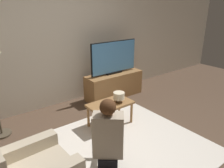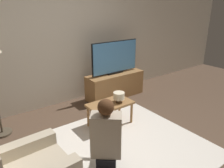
% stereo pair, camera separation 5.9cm
% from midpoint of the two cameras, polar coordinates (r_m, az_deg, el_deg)
% --- Properties ---
extents(ground_plane, '(10.00, 10.00, 0.00)m').
position_cam_midpoint_polar(ground_plane, '(3.17, 3.13, -16.41)').
color(ground_plane, brown).
extents(wall_back, '(10.00, 0.06, 2.60)m').
position_cam_midpoint_polar(wall_back, '(4.25, -13.59, 11.71)').
color(wall_back, beige).
rests_on(wall_back, ground_plane).
extents(rug, '(2.22, 2.04, 0.02)m').
position_cam_midpoint_polar(rug, '(3.17, 3.13, -16.29)').
color(rug, silver).
rests_on(rug, ground_plane).
extents(tv_stand, '(1.26, 0.41, 0.52)m').
position_cam_midpoint_polar(tv_stand, '(4.65, 1.16, -0.27)').
color(tv_stand, olive).
rests_on(tv_stand, ground_plane).
extents(tv, '(1.10, 0.08, 0.68)m').
position_cam_midpoint_polar(tv, '(4.48, 1.18, 6.95)').
color(tv, black).
rests_on(tv, tv_stand).
extents(coffee_table, '(0.72, 0.40, 0.40)m').
position_cam_midpoint_polar(coffee_table, '(3.52, 0.00, -5.79)').
color(coffee_table, olive).
rests_on(coffee_table, ground_plane).
extents(person_kneeling, '(0.70, 0.78, 0.95)m').
position_cam_midpoint_polar(person_kneeling, '(2.51, -0.84, -14.38)').
color(person_kneeling, black).
rests_on(person_kneeling, rug).
extents(table_lamp, '(0.18, 0.18, 0.17)m').
position_cam_midpoint_polar(table_lamp, '(3.49, 2.31, -3.25)').
color(table_lamp, '#4C3823').
rests_on(table_lamp, coffee_table).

